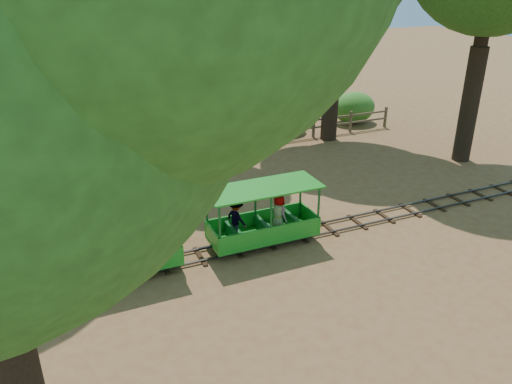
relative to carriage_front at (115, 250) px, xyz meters
name	(u,v)px	position (x,y,z in m)	size (l,w,h in m)	color
ground	(299,236)	(5.17, 0.02, -0.76)	(90.00, 90.00, 0.00)	olive
track	(299,234)	(5.17, 0.02, -0.70)	(22.00, 1.00, 0.10)	#3F3D3A
carriage_front	(115,250)	(0.00, 0.00, 0.00)	(3.15, 1.29, 1.64)	#1E8920
carriage_rear	(260,221)	(3.94, 0.05, -0.04)	(3.15, 1.29, 1.64)	#1E8920
fence	(210,138)	(5.17, 8.02, -0.19)	(18.10, 0.10, 1.00)	brown
shrub_west	(6,146)	(-2.56, 9.32, 0.14)	(2.61, 2.01, 1.81)	#2D6B1E
shrub_mid_w	(93,134)	(0.65, 9.32, 0.19)	(2.77, 2.13, 1.91)	#2D6B1E
shrub_mid_e	(282,116)	(9.17, 9.32, 0.01)	(2.25, 1.73, 1.56)	#2D6B1E
shrub_east	(354,107)	(13.19, 9.32, 0.01)	(2.22, 1.71, 1.54)	#2D6B1E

